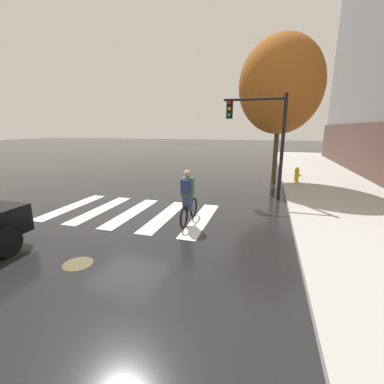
{
  "coord_description": "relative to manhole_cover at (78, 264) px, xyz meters",
  "views": [
    {
      "loc": [
        4.67,
        -7.68,
        2.89
      ],
      "look_at": [
        2.36,
        0.21,
        0.85
      ],
      "focal_mm": 24.16,
      "sensor_mm": 36.0,
      "label": 1
    }
  ],
  "objects": [
    {
      "name": "crosswalk_stripes",
      "position": [
        -0.62,
        3.48,
        0.0
      ],
      "size": [
        5.57,
        3.33,
        0.01
      ],
      "color": "silver",
      "rests_on": "ground"
    },
    {
      "name": "manhole_cover",
      "position": [
        0.0,
        0.0,
        0.0
      ],
      "size": [
        0.64,
        0.64,
        0.01
      ],
      "primitive_type": "cylinder",
      "color": "#473D1E",
      "rests_on": "ground"
    },
    {
      "name": "street_tree_near",
      "position": [
        4.2,
        10.24,
        4.94
      ],
      "size": [
        4.12,
        4.12,
        7.32
      ],
      "color": "#4C3823",
      "rests_on": "ground"
    },
    {
      "name": "ground_plane",
      "position": [
        -0.84,
        3.48,
        -0.0
      ],
      "size": [
        120.0,
        120.0,
        0.0
      ],
      "primitive_type": "plane",
      "color": "black"
    },
    {
      "name": "fire_hydrant",
      "position": [
        5.34,
        10.04,
        0.53
      ],
      "size": [
        0.33,
        0.22,
        0.78
      ],
      "color": "gold",
      "rests_on": "sidewalk"
    },
    {
      "name": "traffic_light_near",
      "position": [
        3.53,
        6.85,
        2.86
      ],
      "size": [
        2.47,
        0.28,
        4.2
      ],
      "color": "black",
      "rests_on": "ground"
    },
    {
      "name": "cyclist",
      "position": [
        1.58,
        3.03,
        0.84
      ],
      "size": [
        0.36,
        1.71,
        1.69
      ],
      "color": "black",
      "rests_on": "ground"
    }
  ]
}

